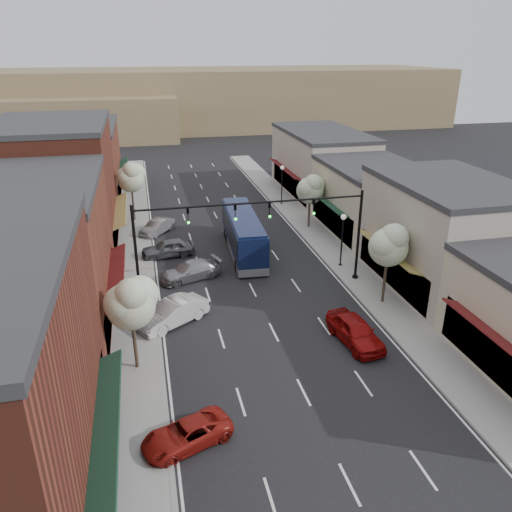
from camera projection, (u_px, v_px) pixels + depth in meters
ground at (282, 350)px, 29.23m from camera, size 160.00×160.00×0.00m
sidewalk_left at (134, 247)px, 44.07m from camera, size 2.80×73.00×0.15m
sidewalk_right at (314, 232)px, 47.55m from camera, size 2.80×73.00×0.15m
curb_left at (150, 245)px, 44.36m from camera, size 0.25×73.00×0.17m
curb_right at (300, 233)px, 47.26m from camera, size 0.25×73.00×0.17m
bldg_left_midnear at (28, 259)px, 29.86m from camera, size 10.14×14.10×9.40m
bldg_left_midfar at (57, 188)px, 42.15m from camera, size 10.14×14.10×10.90m
bldg_left_far at (78, 163)px, 57.00m from camera, size 10.14×18.10×8.40m
bldg_right_midnear at (444, 234)px, 35.94m from camera, size 9.14×12.10×7.90m
bldg_right_midfar at (371, 199)px, 47.00m from camera, size 9.14×12.10×6.40m
bldg_right_far at (321, 162)px, 59.39m from camera, size 9.14×16.10×7.40m
hill_far at (170, 99)px, 107.73m from camera, size 120.00×30.00×12.00m
hill_near at (39, 119)px, 92.55m from camera, size 50.00×20.00×8.00m
signal_mast_right at (329, 224)px, 35.78m from camera, size 8.22×0.46×7.00m
signal_mast_left at (171, 237)px, 33.45m from camera, size 8.22×0.46×7.00m
tree_right_near at (390, 244)px, 32.77m from camera, size 2.85×2.65×5.95m
tree_right_far at (311, 188)px, 47.32m from camera, size 2.85×2.65×5.43m
tree_left_near at (131, 301)px, 25.83m from camera, size 2.85×2.65×5.69m
tree_left_far at (131, 177)px, 49.03m from camera, size 2.85×2.65×6.13m
lamp_post_near at (343, 232)px, 39.10m from camera, size 0.44×0.44×4.44m
lamp_post_far at (282, 179)px, 54.82m from camera, size 0.44×0.44×4.44m
coach_bus at (243, 233)px, 42.42m from camera, size 3.01×11.14×3.38m
red_hatchback at (355, 331)px, 29.66m from camera, size 2.50×4.89×1.59m
parked_car_a at (187, 434)px, 22.07m from camera, size 4.48×3.20×1.13m
parked_car_b at (173, 313)px, 31.67m from camera, size 4.97×4.05×1.59m
parked_car_c at (190, 271)px, 37.86m from camera, size 5.14×3.35×1.38m
parked_car_d at (168, 248)px, 41.94m from camera, size 4.57×2.22×1.50m
parked_car_e at (157, 227)px, 47.16m from camera, size 3.61×4.07×1.34m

